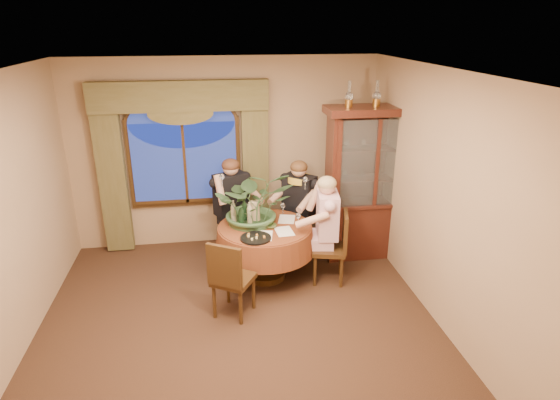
{
  "coord_description": "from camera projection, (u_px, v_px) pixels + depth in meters",
  "views": [
    {
      "loc": [
        -0.22,
        -4.27,
        3.24
      ],
      "look_at": [
        0.63,
        1.25,
        1.1
      ],
      "focal_mm": 30.0,
      "sensor_mm": 36.0,
      "label": 1
    }
  ],
  "objects": [
    {
      "name": "dining_table",
      "position": [
        265.0,
        252.0,
        6.21
      ],
      "size": [
        1.42,
        1.42,
        0.75
      ],
      "primitive_type": "cylinder",
      "rotation": [
        0.0,
        0.0,
        0.08
      ],
      "color": "maroon",
      "rests_on": "floor"
    },
    {
      "name": "wall_right",
      "position": [
        449.0,
        207.0,
        4.95
      ],
      "size": [
        0.0,
        5.0,
        5.0
      ],
      "primitive_type": "plane",
      "rotation": [
        1.57,
        0.0,
        -1.57
      ],
      "color": "#96785A",
      "rests_on": "ground"
    },
    {
      "name": "tasting_paper_0",
      "position": [
        284.0,
        231.0,
        5.91
      ],
      "size": [
        0.23,
        0.32,
        0.0
      ],
      "primitive_type": "cube",
      "rotation": [
        0.0,
        0.0,
        0.08
      ],
      "color": "white",
      "rests_on": "dining_table"
    },
    {
      "name": "drapery_right",
      "position": [
        255.0,
        169.0,
        6.97
      ],
      "size": [
        0.38,
        0.14,
        2.32
      ],
      "primitive_type": "cube",
      "color": "#4C4722",
      "rests_on": "floor"
    },
    {
      "name": "centerpiece_plant",
      "position": [
        254.0,
        176.0,
        5.98
      ],
      "size": [
        1.01,
        1.12,
        0.87
      ],
      "primitive_type": "imported",
      "color": "#375B35",
      "rests_on": "dining_table"
    },
    {
      "name": "person_back",
      "position": [
        231.0,
        207.0,
        6.75
      ],
      "size": [
        0.68,
        0.66,
        1.46
      ],
      "primitive_type": null,
      "rotation": [
        0.0,
        0.0,
        -2.68
      ],
      "color": "black",
      "rests_on": "floor"
    },
    {
      "name": "wine_bottle_2",
      "position": [
        233.0,
        212.0,
        6.08
      ],
      "size": [
        0.07,
        0.07,
        0.33
      ],
      "primitive_type": "cylinder",
      "color": "tan",
      "rests_on": "dining_table"
    },
    {
      "name": "wall_back",
      "position": [
        226.0,
        154.0,
        6.94
      ],
      "size": [
        4.5,
        0.0,
        4.5
      ],
      "primitive_type": "plane",
      "rotation": [
        1.57,
        0.0,
        0.0
      ],
      "color": "#96785A",
      "rests_on": "ground"
    },
    {
      "name": "tasting_paper_1",
      "position": [
        287.0,
        219.0,
        6.28
      ],
      "size": [
        0.28,
        0.34,
        0.0
      ],
      "primitive_type": "cube",
      "rotation": [
        0.0,
        0.0,
        -0.25
      ],
      "color": "white",
      "rests_on": "dining_table"
    },
    {
      "name": "oil_lamp_center",
      "position": [
        377.0,
        93.0,
        6.16
      ],
      "size": [
        0.11,
        0.11,
        0.34
      ],
      "primitive_type": null,
      "color": "#A5722D",
      "rests_on": "china_cabinet"
    },
    {
      "name": "wine_glass_person_pink",
      "position": [
        298.0,
        219.0,
        6.05
      ],
      "size": [
        0.07,
        0.07,
        0.18
      ],
      "primitive_type": null,
      "color": "silver",
      "rests_on": "dining_table"
    },
    {
      "name": "tasting_paper_2",
      "position": [
        264.0,
        236.0,
        5.79
      ],
      "size": [
        0.26,
        0.33,
        0.0
      ],
      "primitive_type": "cube",
      "rotation": [
        0.0,
        0.0,
        -0.18
      ],
      "color": "white",
      "rests_on": "dining_table"
    },
    {
      "name": "wine_bottle_3",
      "position": [
        244.0,
        211.0,
        6.13
      ],
      "size": [
        0.07,
        0.07,
        0.33
      ],
      "primitive_type": "cylinder",
      "color": "black",
      "rests_on": "dining_table"
    },
    {
      "name": "window",
      "position": [
        185.0,
        163.0,
        6.83
      ],
      "size": [
        1.62,
        0.1,
        1.32
      ],
      "primitive_type": null,
      "color": "navy",
      "rests_on": "wall_back"
    },
    {
      "name": "olive_bowl",
      "position": [
        271.0,
        226.0,
        6.02
      ],
      "size": [
        0.14,
        0.14,
        0.04
      ],
      "primitive_type": "imported",
      "color": "#48572A",
      "rests_on": "dining_table"
    },
    {
      "name": "oil_lamp_left",
      "position": [
        349.0,
        94.0,
        6.1
      ],
      "size": [
        0.11,
        0.11,
        0.34
      ],
      "primitive_type": null,
      "color": "#A5722D",
      "rests_on": "china_cabinet"
    },
    {
      "name": "drapery_left",
      "position": [
        112.0,
        175.0,
        6.68
      ],
      "size": [
        0.38,
        0.14,
        2.32
      ],
      "primitive_type": "cube",
      "color": "#4C4722",
      "rests_on": "floor"
    },
    {
      "name": "floor",
      "position": [
        241.0,
        337.0,
        5.13
      ],
      "size": [
        5.0,
        5.0,
        0.0
      ],
      "primitive_type": "plane",
      "color": "black",
      "rests_on": "ground"
    },
    {
      "name": "chair_back_right",
      "position": [
        295.0,
        221.0,
        6.92
      ],
      "size": [
        0.59,
        0.59,
        0.96
      ],
      "primitive_type": "cube",
      "rotation": [
        0.0,
        0.0,
        -3.78
      ],
      "color": "black",
      "rests_on": "floor"
    },
    {
      "name": "wine_glass_person_back",
      "position": [
        247.0,
        209.0,
        6.38
      ],
      "size": [
        0.07,
        0.07,
        0.18
      ],
      "primitive_type": null,
      "color": "silver",
      "rests_on": "dining_table"
    },
    {
      "name": "chair_front_left",
      "position": [
        233.0,
        277.0,
        5.39
      ],
      "size": [
        0.58,
        0.58,
        0.96
      ],
      "primitive_type": "cube",
      "rotation": [
        0.0,
        0.0,
        -0.54
      ],
      "color": "black",
      "rests_on": "floor"
    },
    {
      "name": "person_pink",
      "position": [
        327.0,
        228.0,
        6.1
      ],
      "size": [
        0.54,
        0.57,
        1.43
      ],
      "primitive_type": null,
      "rotation": [
        0.0,
        0.0,
        1.43
      ],
      "color": "#D7A8B5",
      "rests_on": "floor"
    },
    {
      "name": "arched_transom",
      "position": [
        181.0,
        110.0,
        6.55
      ],
      "size": [
        1.6,
        0.06,
        0.44
      ],
      "primitive_type": null,
      "color": "navy",
      "rests_on": "wall_back"
    },
    {
      "name": "wine_glass_person_scarf",
      "position": [
        283.0,
        209.0,
        6.38
      ],
      "size": [
        0.07,
        0.07,
        0.18
      ],
      "primitive_type": null,
      "color": "silver",
      "rests_on": "dining_table"
    },
    {
      "name": "oil_lamp_right",
      "position": [
        404.0,
        93.0,
        6.21
      ],
      "size": [
        0.11,
        0.11,
        0.34
      ],
      "primitive_type": null,
      "color": "#A5722D",
      "rests_on": "china_cabinet"
    },
    {
      "name": "swag_valance",
      "position": [
        179.0,
        96.0,
        6.4
      ],
      "size": [
        2.45,
        0.16,
        0.42
      ],
      "primitive_type": null,
      "color": "#4C4722",
      "rests_on": "wall_back"
    },
    {
      "name": "chair_right",
      "position": [
        329.0,
        247.0,
        6.1
      ],
      "size": [
        0.51,
        0.51,
        0.96
      ],
      "primitive_type": "cube",
      "rotation": [
        0.0,
        0.0,
        1.32
      ],
      "color": "black",
      "rests_on": "floor"
    },
    {
      "name": "wine_bottle_0",
      "position": [
        241.0,
        217.0,
        5.93
      ],
      "size": [
        0.07,
        0.07,
        0.33
      ],
      "primitive_type": "cylinder",
      "color": "black",
      "rests_on": "dining_table"
    },
    {
      "name": "wine_bottle_1",
      "position": [
        250.0,
        214.0,
        6.03
      ],
      "size": [
        0.07,
        0.07,
        0.33
      ],
      "primitive_type": "cylinder",
      "color": "tan",
      "rests_on": "dining_table"
    },
    {
      "name": "ceiling",
      "position": [
        231.0,
        74.0,
        4.13
      ],
      "size": [
        5.0,
        5.0,
        0.0
      ],
      "primitive_type": "plane",
      "rotation": [
        3.14,
        0.0,
        0.0
      ],
      "color": "white",
      "rests_on": "wall_back"
    },
    {
      "name": "china_cabinet",
      "position": [
        370.0,
        184.0,
        6.61
      ],
      "size": [
        1.35,
        0.53,
        2.18
      ],
      "primitive_type": "cube",
      "color": "#331611",
      "rests_on": "floor"
    },
    {
      "name": "chair_back",
      "position": [
        239.0,
        222.0,
        6.87
      ],
      "size": [
        0.54,
        0.54,
        0.96
      ],
      "primitive_type": "cube",
      "rotation": [
        0.0,
        0.0,
        -2.79
      ],
      "color": "black",
      "rests_on": "floor"
    },
    {
      "name": "stoneware_vase",
      "position": [
        255.0,
        212.0,
        6.15
      ],
      "size": [
        0.15,
        0.15,
        0.29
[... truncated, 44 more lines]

